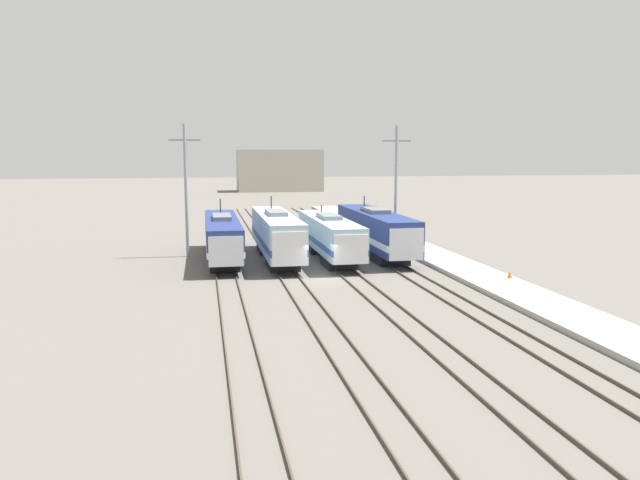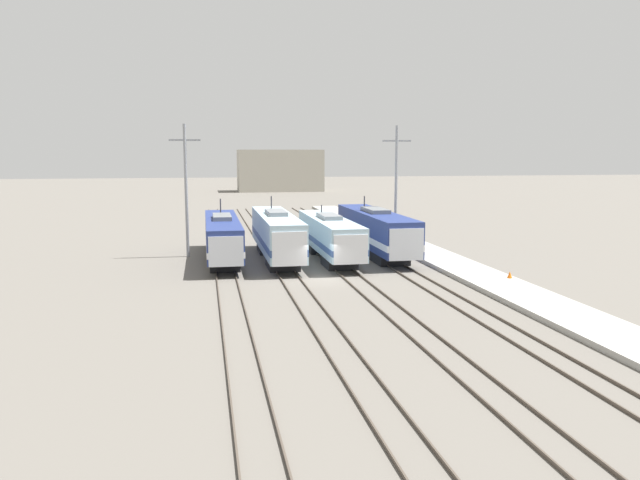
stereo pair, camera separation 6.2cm
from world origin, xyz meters
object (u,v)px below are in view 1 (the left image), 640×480
object	(u,v)px
catenary_tower_right	(396,185)
traffic_cone	(510,275)
locomotive_center_right	(330,237)
locomotive_far_right	(376,231)
locomotive_far_left	(222,237)
catenary_tower_left	(186,187)
locomotive_center_left	(277,235)

from	to	relation	value
catenary_tower_right	traffic_cone	world-z (taller)	catenary_tower_right
locomotive_center_right	traffic_cone	size ratio (longest dim) A/B	34.38
locomotive_far_right	locomotive_center_right	bearing A→B (deg)	-160.49
locomotive_far_left	locomotive_center_right	bearing A→B (deg)	-7.83
catenary_tower_right	traffic_cone	bearing A→B (deg)	-77.34
catenary_tower_left	locomotive_far_left	bearing A→B (deg)	-41.30
locomotive_center_left	catenary_tower_left	bearing A→B (deg)	154.68
locomotive_center_left	catenary_tower_right	distance (m)	13.01
locomotive_center_right	traffic_cone	distance (m)	16.24
locomotive_center_left	catenary_tower_left	size ratio (longest dim) A/B	1.45
locomotive_far_right	catenary_tower_left	size ratio (longest dim) A/B	1.54
catenary_tower_right	traffic_cone	xyz separation A→B (m)	(3.60, -16.01, -5.67)
locomotive_center_left	locomotive_center_right	distance (m)	4.66
locomotive_center_left	catenary_tower_right	size ratio (longest dim) A/B	1.45
locomotive_far_right	traffic_cone	world-z (taller)	locomotive_far_right
locomotive_far_left	traffic_cone	size ratio (longest dim) A/B	36.36
locomotive_far_left	locomotive_far_right	world-z (taller)	locomotive_far_right
locomotive_center_left	catenary_tower_right	bearing A→B (deg)	17.10
locomotive_far_right	catenary_tower_left	distance (m)	17.62
locomotive_far_right	traffic_cone	xyz separation A→B (m)	(6.13, -13.70, -1.62)
locomotive_far_left	locomotive_center_left	bearing A→B (deg)	-11.72
locomotive_far_right	catenary_tower_right	bearing A→B (deg)	42.31
locomotive_far_left	catenary_tower_right	xyz separation A→B (m)	(16.48, 2.67, 4.20)
locomotive_center_left	traffic_cone	world-z (taller)	locomotive_center_left
traffic_cone	catenary_tower_right	bearing A→B (deg)	102.66
locomotive_far_left	locomotive_center_right	xyz separation A→B (m)	(9.30, -1.28, -0.00)
locomotive_center_right	catenary_tower_right	world-z (taller)	catenary_tower_right
locomotive_center_left	traffic_cone	distance (m)	19.84
traffic_cone	locomotive_far_left	bearing A→B (deg)	146.41
locomotive_center_right	catenary_tower_left	size ratio (longest dim) A/B	1.40
locomotive_center_right	locomotive_center_left	bearing A→B (deg)	176.14
locomotive_center_left	locomotive_center_right	xyz separation A→B (m)	(4.65, -0.31, -0.18)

